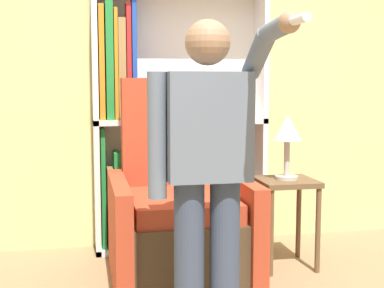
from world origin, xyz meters
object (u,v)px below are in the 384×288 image
bookcase (157,124)px  person_standing (208,163)px  table_lamp (287,133)px  armchair (178,219)px  side_table (286,197)px

bookcase → person_standing: size_ratio=1.26×
person_standing → table_lamp: 1.24m
bookcase → armchair: 0.88m
armchair → person_standing: person_standing is taller
armchair → person_standing: bearing=-90.9°
person_standing → table_lamp: bearing=50.8°
side_table → table_lamp: 0.45m
side_table → table_lamp: size_ratio=1.38×
bookcase → table_lamp: (0.82, -0.61, -0.03)m
bookcase → side_table: bookcase is taller
armchair → person_standing: 1.03m
table_lamp → person_standing: bearing=-129.2°
person_standing → bookcase: bearing=91.1°
armchair → side_table: (0.77, 0.06, 0.10)m
bookcase → armchair: bearing=-86.1°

